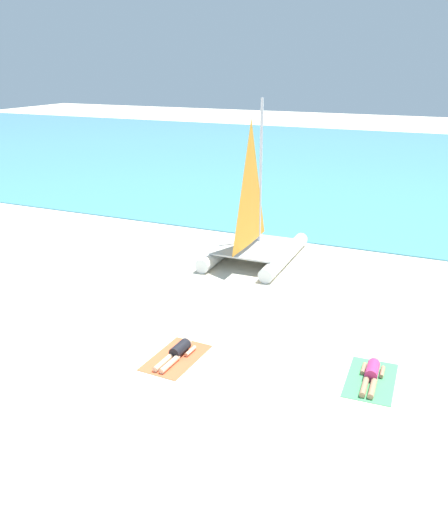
# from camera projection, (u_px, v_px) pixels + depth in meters

# --- Properties ---
(ground_plane) EXTENTS (120.00, 120.00, 0.00)m
(ground_plane) POSITION_uv_depth(u_px,v_px,m) (275.00, 245.00, 22.50)
(ground_plane) COLOR beige
(ocean_water) EXTENTS (120.00, 40.00, 0.05)m
(ocean_water) POSITION_uv_depth(u_px,v_px,m) (368.00, 163.00, 40.39)
(ocean_water) COLOR #4C9EB7
(ocean_water) RESTS_ON ground
(sailboat_white) EXTENTS (2.93, 4.54, 5.88)m
(sailboat_white) POSITION_uv_depth(u_px,v_px,m) (254.00, 237.00, 20.60)
(sailboat_white) COLOR white
(sailboat_white) RESTS_ON ground
(towel_left) EXTENTS (1.18, 1.94, 0.01)m
(towel_left) POSITION_uv_depth(u_px,v_px,m) (176.00, 358.00, 13.98)
(towel_left) COLOR #EA5933
(towel_left) RESTS_ON ground
(sunbather_left) EXTENTS (0.56, 1.56, 0.30)m
(sunbather_left) POSITION_uv_depth(u_px,v_px,m) (177.00, 352.00, 14.00)
(sunbather_left) COLOR black
(sunbather_left) RESTS_ON towel_left
(towel_right) EXTENTS (1.19, 1.95, 0.01)m
(towel_right) POSITION_uv_depth(u_px,v_px,m) (371.00, 380.00, 13.00)
(towel_right) COLOR #4CB266
(towel_right) RESTS_ON ground
(sunbather_right) EXTENTS (0.56, 1.57, 0.30)m
(sunbather_right) POSITION_uv_depth(u_px,v_px,m) (372.00, 374.00, 13.02)
(sunbather_right) COLOR #D83372
(sunbather_right) RESTS_ON towel_right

